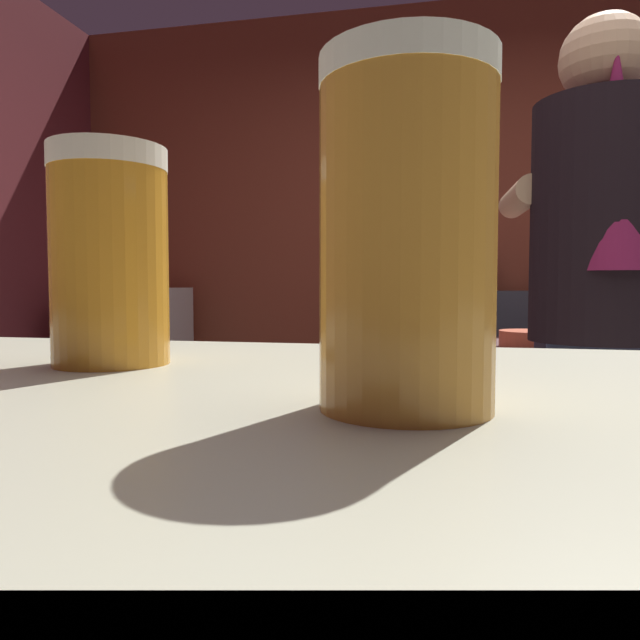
# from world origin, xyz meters

# --- Properties ---
(wall_back) EXTENTS (5.20, 0.10, 2.70)m
(wall_back) POSITION_xyz_m (0.00, 2.20, 1.35)
(wall_back) COLOR brown
(wall_back) RESTS_ON ground
(back_shelf) EXTENTS (0.88, 0.36, 1.06)m
(back_shelf) POSITION_xyz_m (-0.06, 1.92, 0.53)
(back_shelf) COLOR #383941
(back_shelf) RESTS_ON ground
(mini_fridge) EXTENTS (0.55, 0.58, 1.08)m
(mini_fridge) POSITION_xyz_m (-2.07, 1.75, 0.54)
(mini_fridge) COLOR white
(mini_fridge) RESTS_ON ground
(bartender) EXTENTS (0.43, 0.52, 1.77)m
(bartender) POSITION_xyz_m (0.09, 0.32, 1.03)
(bartender) COLOR #272841
(bartender) RESTS_ON ground
(mixing_bowl) EXTENTS (0.19, 0.19, 0.05)m
(mixing_bowl) POSITION_xyz_m (-0.03, 0.69, 0.92)
(mixing_bowl) COLOR #C25437
(mixing_bowl) RESTS_ON prep_counter
(pint_glass_near) EXTENTS (0.07, 0.07, 0.15)m
(pint_glass_near) POSITION_xyz_m (-0.32, -1.05, 1.11)
(pint_glass_near) COLOR #C3842E
(pint_glass_near) RESTS_ON bar_counter
(pint_glass_far) EXTENTS (0.08, 0.08, 0.14)m
(pint_glass_far) POSITION_xyz_m (-0.52, -0.95, 1.11)
(pint_glass_far) COLOR orange
(pint_glass_far) RESTS_ON bar_counter
(bottle_vinegar) EXTENTS (0.08, 0.08, 0.21)m
(bottle_vinegar) POSITION_xyz_m (-0.23, 1.89, 1.15)
(bottle_vinegar) COLOR #3C5F96
(bottle_vinegar) RESTS_ON back_shelf
(bottle_soy) EXTENTS (0.07, 0.07, 0.27)m
(bottle_soy) POSITION_xyz_m (-0.06, 2.01, 1.17)
(bottle_soy) COLOR #285B9E
(bottle_soy) RESTS_ON back_shelf
(bottle_hot_sauce) EXTENTS (0.06, 0.06, 0.18)m
(bottle_hot_sauce) POSITION_xyz_m (-0.41, 2.00, 1.14)
(bottle_hot_sauce) COLOR black
(bottle_hot_sauce) RESTS_ON back_shelf
(bottle_olive_oil) EXTENTS (0.07, 0.07, 0.20)m
(bottle_olive_oil) POSITION_xyz_m (0.22, 1.95, 1.14)
(bottle_olive_oil) COLOR #C9D37B
(bottle_olive_oil) RESTS_ON back_shelf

